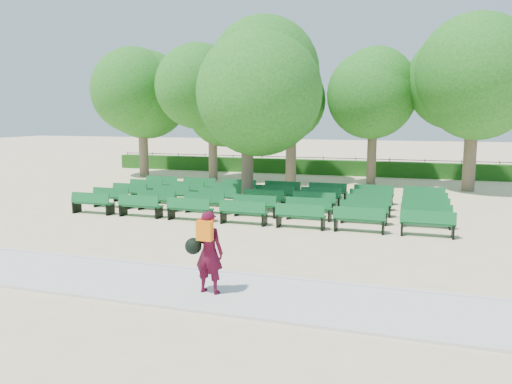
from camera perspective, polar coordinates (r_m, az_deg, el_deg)
ground at (r=18.01m, az=-3.66°, el=-2.78°), size 120.00×120.00×0.00m
paving at (r=11.65m, az=-17.25°, el=-9.41°), size 30.00×2.20×0.06m
curb at (r=12.56m, az=-14.23°, el=-7.87°), size 30.00×0.12×0.10m
hedge at (r=31.26m, az=5.76°, el=2.89°), size 26.00×0.70×0.90m
fence at (r=31.69m, az=5.90°, el=2.15°), size 26.00×0.10×1.02m
tree_line at (r=27.43m, az=3.99°, el=1.17°), size 21.80×6.80×7.04m
bench_array at (r=19.20m, az=1.09°, el=-1.80°), size 1.61×0.57×1.00m
tree_among at (r=19.89m, az=-1.02°, el=11.93°), size 4.88×4.88×6.92m
person at (r=10.00m, az=-5.56°, el=-6.70°), size 0.80×0.50×1.67m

